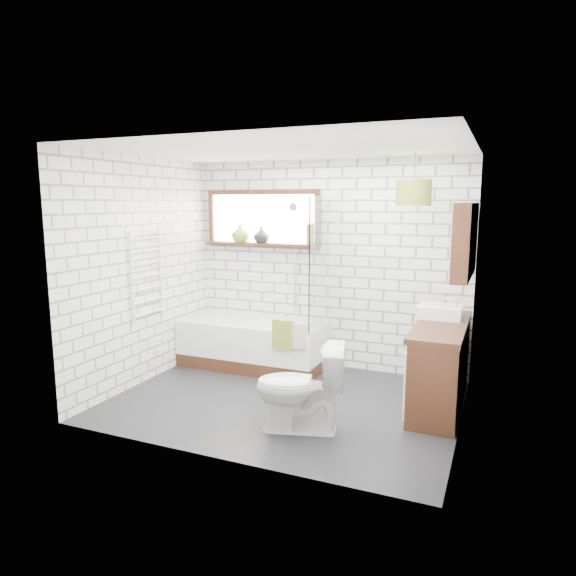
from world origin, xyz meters
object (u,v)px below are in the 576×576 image
at_px(bathtub, 254,343).
at_px(vanity, 441,365).
at_px(pendant, 414,193).
at_px(toilet, 300,388).
at_px(basin, 440,312).

xyz_separation_m(bathtub, vanity, (2.27, -0.41, 0.13)).
xyz_separation_m(bathtub, pendant, (1.90, -0.12, 1.81)).
bearing_deg(pendant, toilet, -117.20).
distance_m(bathtub, basin, 2.30).
bearing_deg(vanity, toilet, -135.14).
bearing_deg(vanity, pendant, 142.75).
bearing_deg(bathtub, basin, -3.51).
relative_size(vanity, pendant, 4.10).
relative_size(basin, pendant, 1.21).
xyz_separation_m(vanity, basin, (-0.06, 0.27, 0.48)).
relative_size(bathtub, basin, 4.08).
relative_size(bathtub, toilet, 2.23).
bearing_deg(basin, vanity, -77.59).
relative_size(bathtub, pendant, 4.95).
bearing_deg(vanity, basin, 102.41).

